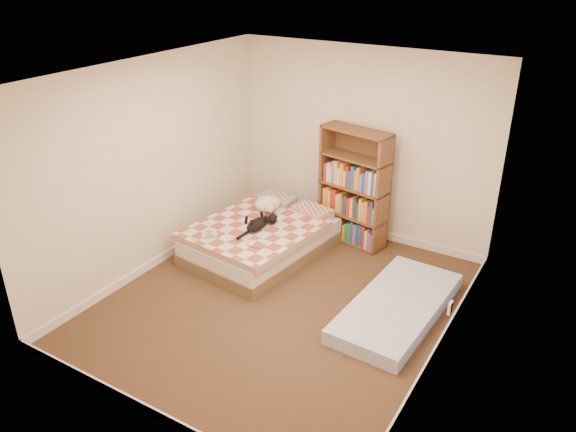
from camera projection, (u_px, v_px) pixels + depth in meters
The scene contains 6 objects.
room at pixel (281, 203), 5.69m from camera, with size 3.51×4.01×2.51m.
bed at pixel (263, 238), 7.11m from camera, with size 1.50×1.95×0.48m.
bookshelf at pixel (354, 201), 7.29m from camera, with size 0.98×0.48×1.54m.
floor_mattress at pixel (397, 307), 5.97m from camera, with size 0.81×1.80×0.16m, color #7C93CF.
black_cat at pixel (259, 223), 6.86m from camera, with size 0.33×0.66×0.15m.
white_dog at pixel (268, 204), 7.32m from camera, with size 0.37×0.37×0.18m.
Camera 1 is at (2.75, -4.41, 3.52)m, focal length 35.00 mm.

